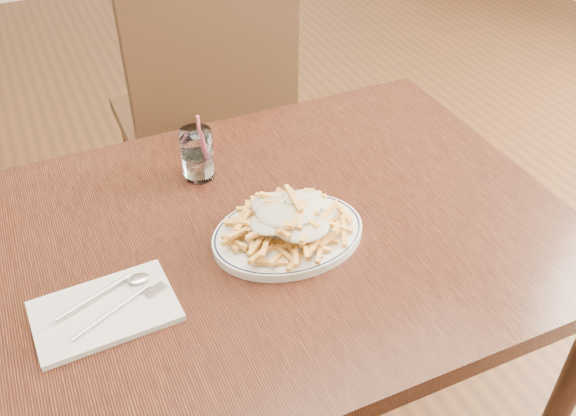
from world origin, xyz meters
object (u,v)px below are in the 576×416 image
fries_plate (288,234)px  loaded_fries (288,215)px  chair_far (207,111)px  water_glass (198,157)px  table (246,267)px

fries_plate → loaded_fries: loaded_fries is taller
chair_far → loaded_fries: bearing=-97.2°
chair_far → fries_plate: chair_far is taller
fries_plate → loaded_fries: (-0.00, 0.00, 0.04)m
loaded_fries → water_glass: size_ratio=1.63×
table → fries_plate: bearing=-28.7°
fries_plate → loaded_fries: size_ratio=1.46×
table → water_glass: 0.25m
fries_plate → water_glass: size_ratio=2.37×
table → water_glass: (-0.02, 0.21, 0.12)m
table → fries_plate: (0.07, -0.04, 0.09)m
table → water_glass: water_glass is taller
chair_far → loaded_fries: (-0.10, -0.80, 0.24)m
chair_far → water_glass: bearing=-108.7°
loaded_fries → water_glass: (-0.09, 0.25, -0.01)m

